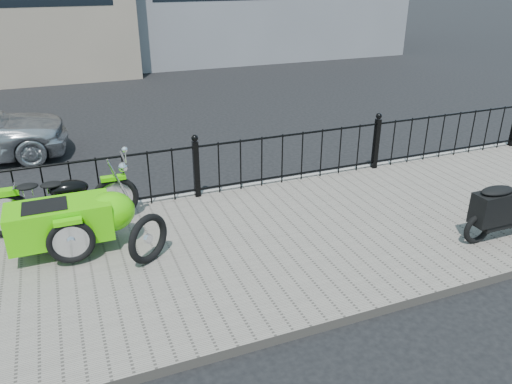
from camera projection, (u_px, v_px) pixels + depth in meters
name	position (u px, v px, depth m)	size (l,w,h in m)	color
ground	(222.00, 237.00, 7.35)	(120.00, 120.00, 0.00)	black
sidewalk	(234.00, 250.00, 6.90)	(30.00, 3.80, 0.12)	slate
curb	(196.00, 196.00, 8.54)	(30.00, 0.10, 0.12)	gray
iron_fence	(196.00, 170.00, 8.21)	(14.11, 0.11, 1.08)	black
motorcycle_sidecar	(73.00, 214.00, 6.72)	(2.28, 1.48, 0.98)	black
scooter	(508.00, 208.00, 6.96)	(1.68, 0.49, 1.14)	black
spare_tire	(148.00, 239.00, 6.39)	(0.67, 0.67, 0.10)	black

